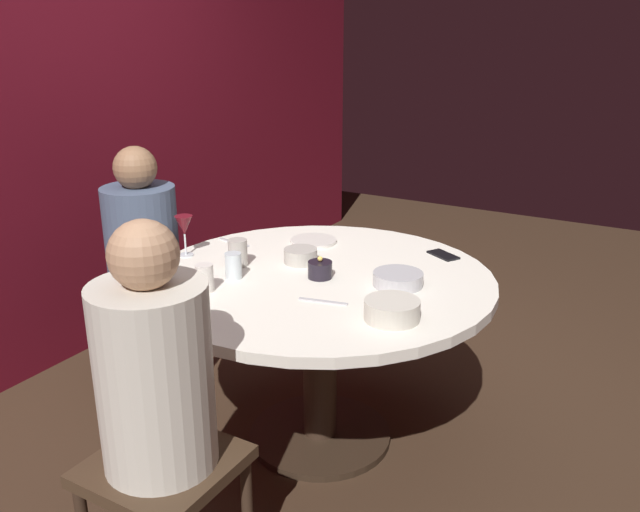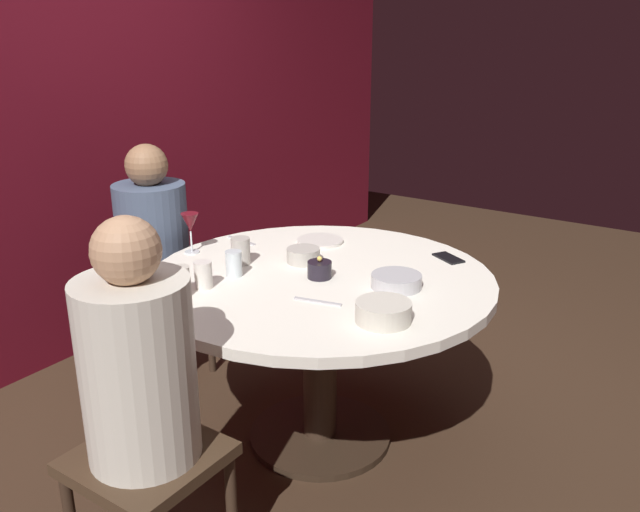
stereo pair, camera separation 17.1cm
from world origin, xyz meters
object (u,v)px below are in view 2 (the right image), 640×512
Objects in this scene: wine_glass at (190,224)px; cup_near_candle at (234,264)px; candle_holder at (320,270)px; bowl_serving_large at (396,281)px; dinner_plate at (320,241)px; cup_by_right_diner at (180,281)px; seated_diner_back at (153,239)px; dining_table at (320,310)px; bowl_small_white at (303,255)px; cup_center_front at (203,275)px; cup_by_left_diner at (241,251)px; seated_diner_left at (139,373)px; bowl_salad_center at (383,312)px; cell_phone at (448,258)px.

wine_glass is 0.36m from cup_near_candle.
cup_near_candle is at bearing 120.95° from candle_holder.
bowl_serving_large is at bearing -66.72° from cup_near_candle.
dinner_plate is at bearing -4.16° from cup_near_candle.
wine_glass reaches higher than cup_by_right_diner.
seated_diner_back is 12.35× the size of candle_holder.
seated_diner_back reaches higher than dinner_plate.
dining_table is 1.17× the size of seated_diner_back.
bowl_small_white is 0.46m from cup_center_front.
bowl_serving_large is 1.71× the size of cup_by_left_diner.
seated_diner_back is 11.46× the size of cup_center_front.
wine_glass reaches higher than bowl_small_white.
bowl_small_white is 0.26m from cup_by_left_diner.
seated_diner_left is 0.77m from cup_near_candle.
seated_diner_back is 10.62× the size of cup_by_left_diner.
candle_holder is 0.45m from bowl_salad_center.
seated_diner_left reaches higher than candle_holder.
cup_by_left_diner is at bearing 6.71° from cup_by_right_diner.
dinner_plate is (0.43, -0.38, -0.12)m from wine_glass.
cup_by_right_diner is 0.10m from cup_center_front.
dinner_plate is (1.26, 0.23, 0.02)m from seated_diner_left.
cup_near_candle is (-0.54, 0.04, 0.04)m from dinner_plate.
seated_diner_left is 0.64m from cup_center_front.
cell_phone is 1.02× the size of bowl_small_white.
cup_by_right_diner reaches higher than bowl_salad_center.
cup_near_candle is 0.14m from cup_by_left_diner.
cell_phone is (1.38, -0.34, 0.01)m from seated_diner_left.
bowl_salad_center is (-0.70, -0.08, 0.03)m from cell_phone.
cup_near_candle is 0.16m from cup_center_front.
candle_holder is at bearing -35.87° from cup_by_right_diner.
seated_diner_back is at bearing -40.33° from cell_phone.
bowl_serving_large is at bearing -81.28° from wine_glass.
candle_holder is at bearing -149.66° from dining_table.
cell_phone is (0.46, -1.29, 0.03)m from seated_diner_back.
seated_diner_back is at bearing 76.01° from wine_glass.
dining_table is at bearing 30.34° from candle_holder.
cup_center_front is at bearing -27.77° from seated_diner_back.
wine_glass is 1.04m from bowl_salad_center.
wine_glass is (0.83, 0.61, 0.14)m from seated_diner_left.
cell_phone is (0.55, -0.95, -0.12)m from wine_glass.
bowl_small_white is 1.23× the size of cup_by_right_diner.
bowl_salad_center is at bearing -80.70° from cup_center_front.
wine_glass reaches higher than cell_phone.
wine_glass is (-0.08, -0.34, 0.15)m from seated_diner_back.
cup_by_left_diner reaches higher than bowl_salad_center.
bowl_small_white is at bearing -69.60° from wine_glass.
seated_diner_left is at bearing 148.75° from bowl_salad_center.
candle_holder reaches higher than bowl_serving_large.
seated_diner_back is at bearing 96.26° from bowl_small_white.
cup_by_left_diner is at bearing 97.82° from candle_holder.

